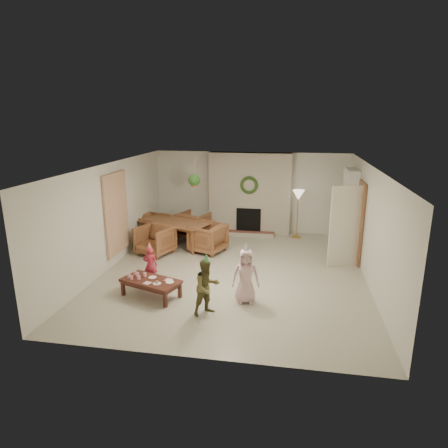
% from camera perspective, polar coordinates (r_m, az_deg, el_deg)
% --- Properties ---
extents(floor, '(7.00, 7.00, 0.00)m').
position_cam_1_polar(floor, '(9.38, 1.40, -6.93)').
color(floor, '#B7B29E').
rests_on(floor, ground).
extents(ceiling, '(7.00, 7.00, 0.00)m').
position_cam_1_polar(ceiling, '(8.74, 1.50, 8.42)').
color(ceiling, white).
rests_on(ceiling, wall_back).
extents(wall_back, '(7.00, 0.00, 7.00)m').
position_cam_1_polar(wall_back, '(12.36, 3.85, 4.61)').
color(wall_back, silver).
rests_on(wall_back, floor).
extents(wall_front, '(7.00, 0.00, 7.00)m').
position_cam_1_polar(wall_front, '(5.72, -3.79, -8.49)').
color(wall_front, silver).
rests_on(wall_front, floor).
extents(wall_left, '(0.00, 7.00, 7.00)m').
position_cam_1_polar(wall_left, '(9.86, -16.08, 1.23)').
color(wall_left, silver).
rests_on(wall_left, floor).
extents(wall_right, '(0.00, 7.00, 7.00)m').
position_cam_1_polar(wall_right, '(9.05, 20.58, -0.40)').
color(wall_right, silver).
rests_on(wall_right, floor).
extents(fireplace_mass, '(2.50, 0.40, 2.50)m').
position_cam_1_polar(fireplace_mass, '(12.17, 3.75, 4.43)').
color(fireplace_mass, '#592817').
rests_on(fireplace_mass, floor).
extents(fireplace_hearth, '(1.60, 0.30, 0.12)m').
position_cam_1_polar(fireplace_hearth, '(12.12, 3.47, -1.41)').
color(fireplace_hearth, maroon).
rests_on(fireplace_hearth, floor).
extents(fireplace_firebox, '(0.75, 0.12, 0.75)m').
position_cam_1_polar(fireplace_firebox, '(12.17, 3.59, 0.57)').
color(fireplace_firebox, black).
rests_on(fireplace_firebox, floor).
extents(fireplace_wreath, '(0.54, 0.10, 0.54)m').
position_cam_1_polar(fireplace_wreath, '(11.89, 3.65, 5.64)').
color(fireplace_wreath, '#234018').
rests_on(fireplace_wreath, fireplace_mass).
extents(floor_lamp_base, '(0.27, 0.27, 0.03)m').
position_cam_1_polar(floor_lamp_base, '(12.11, 10.45, -1.88)').
color(floor_lamp_base, gold).
rests_on(floor_lamp_base, floor).
extents(floor_lamp_post, '(0.03, 0.03, 1.31)m').
position_cam_1_polar(floor_lamp_post, '(11.93, 10.61, 1.18)').
color(floor_lamp_post, gold).
rests_on(floor_lamp_post, floor).
extents(floor_lamp_shade, '(0.35, 0.35, 0.29)m').
position_cam_1_polar(floor_lamp_shade, '(11.80, 10.76, 4.16)').
color(floor_lamp_shade, beige).
rests_on(floor_lamp_shade, floor_lamp_post).
extents(bookshelf_carcass, '(0.30, 1.00, 2.20)m').
position_cam_1_polar(bookshelf_carcass, '(11.26, 17.68, 2.05)').
color(bookshelf_carcass, white).
rests_on(bookshelf_carcass, floor).
extents(bookshelf_shelf_a, '(0.30, 0.92, 0.03)m').
position_cam_1_polar(bookshelf_shelf_a, '(11.42, 17.32, -1.12)').
color(bookshelf_shelf_a, white).
rests_on(bookshelf_shelf_a, bookshelf_carcass).
extents(bookshelf_shelf_b, '(0.30, 0.92, 0.03)m').
position_cam_1_polar(bookshelf_shelf_b, '(11.32, 17.48, 0.83)').
color(bookshelf_shelf_b, white).
rests_on(bookshelf_shelf_b, bookshelf_carcass).
extents(bookshelf_shelf_c, '(0.30, 0.92, 0.03)m').
position_cam_1_polar(bookshelf_shelf_c, '(11.23, 17.64, 2.80)').
color(bookshelf_shelf_c, white).
rests_on(bookshelf_shelf_c, bookshelf_carcass).
extents(bookshelf_shelf_d, '(0.30, 0.92, 0.03)m').
position_cam_1_polar(bookshelf_shelf_d, '(11.15, 17.81, 4.80)').
color(bookshelf_shelf_d, white).
rests_on(bookshelf_shelf_d, bookshelf_carcass).
extents(books_row_lower, '(0.20, 0.40, 0.24)m').
position_cam_1_polar(books_row_lower, '(11.24, 17.37, -0.64)').
color(books_row_lower, '#B13720').
rests_on(books_row_lower, bookshelf_shelf_a).
extents(books_row_mid, '(0.20, 0.44, 0.24)m').
position_cam_1_polar(books_row_mid, '(11.33, 17.41, 1.58)').
color(books_row_mid, '#235882').
rests_on(books_row_mid, bookshelf_shelf_b).
extents(books_row_upper, '(0.20, 0.36, 0.22)m').
position_cam_1_polar(books_row_upper, '(11.10, 17.66, 3.35)').
color(books_row_upper, gold).
rests_on(books_row_upper, bookshelf_shelf_c).
extents(door_frame, '(0.05, 0.86, 2.04)m').
position_cam_1_polar(door_frame, '(10.25, 19.08, 0.18)').
color(door_frame, brown).
rests_on(door_frame, floor).
extents(door_leaf, '(0.77, 0.32, 2.00)m').
position_cam_1_polar(door_leaf, '(9.83, 17.21, -0.41)').
color(door_leaf, beige).
rests_on(door_leaf, floor).
extents(curtain_panel, '(0.06, 1.20, 2.00)m').
position_cam_1_polar(curtain_panel, '(10.01, -15.38, 1.50)').
color(curtain_panel, beige).
rests_on(curtain_panel, wall_left).
extents(dining_table, '(2.26, 1.75, 0.70)m').
position_cam_1_polar(dining_table, '(11.21, -7.07, -1.35)').
color(dining_table, brown).
rests_on(dining_table, floor).
extents(dining_chair_near, '(1.08, 1.09, 0.78)m').
position_cam_1_polar(dining_chair_near, '(10.56, -9.99, -2.33)').
color(dining_chair_near, brown).
rests_on(dining_chair_near, floor).
extents(dining_chair_far, '(1.08, 1.09, 0.78)m').
position_cam_1_polar(dining_chair_far, '(11.88, -4.48, -0.13)').
color(dining_chair_far, brown).
rests_on(dining_chair_far, floor).
extents(dining_chair_left, '(1.09, 1.08, 0.78)m').
position_cam_1_polar(dining_chair_left, '(11.74, -10.46, -0.53)').
color(dining_chair_left, brown).
rests_on(dining_chair_left, floor).
extents(dining_chair_right, '(1.09, 1.08, 0.78)m').
position_cam_1_polar(dining_chair_right, '(10.59, -2.37, -2.04)').
color(dining_chair_right, brown).
rests_on(dining_chair_right, floor).
extents(hanging_plant_cord, '(0.01, 0.01, 0.70)m').
position_cam_1_polar(hanging_plant_cord, '(10.50, -4.39, 7.64)').
color(hanging_plant_cord, tan).
rests_on(hanging_plant_cord, ceiling).
extents(hanging_plant_pot, '(0.16, 0.16, 0.12)m').
position_cam_1_polar(hanging_plant_pot, '(10.55, -4.35, 5.75)').
color(hanging_plant_pot, brown).
rests_on(hanging_plant_pot, hanging_plant_cord).
extents(hanging_plant_foliage, '(0.32, 0.32, 0.32)m').
position_cam_1_polar(hanging_plant_foliage, '(10.53, -4.36, 6.40)').
color(hanging_plant_foliage, '#214818').
rests_on(hanging_plant_foliage, hanging_plant_pot).
extents(coffee_table_top, '(1.32, 0.95, 0.05)m').
position_cam_1_polar(coffee_table_top, '(8.17, -10.57, -8.14)').
color(coffee_table_top, '#4D2319').
rests_on(coffee_table_top, floor).
extents(coffee_table_apron, '(1.20, 0.83, 0.07)m').
position_cam_1_polar(coffee_table_apron, '(8.19, -10.55, -8.55)').
color(coffee_table_apron, '#4D2319').
rests_on(coffee_table_apron, floor).
extents(coffee_leg_fl, '(0.08, 0.08, 0.31)m').
position_cam_1_polar(coffee_leg_fl, '(8.41, -14.44, -9.02)').
color(coffee_leg_fl, '#4D2319').
rests_on(coffee_leg_fl, floor).
extents(coffee_leg_fr, '(0.08, 0.08, 0.31)m').
position_cam_1_polar(coffee_leg_fr, '(7.76, -8.53, -10.83)').
color(coffee_leg_fr, '#4D2319').
rests_on(coffee_leg_fr, floor).
extents(coffee_leg_bl, '(0.08, 0.08, 0.31)m').
position_cam_1_polar(coffee_leg_bl, '(8.73, -12.26, -7.94)').
color(coffee_leg_bl, '#4D2319').
rests_on(coffee_leg_bl, floor).
extents(coffee_leg_br, '(0.08, 0.08, 0.31)m').
position_cam_1_polar(coffee_leg_br, '(8.11, -6.43, -9.55)').
color(coffee_leg_br, '#4D2319').
rests_on(coffee_leg_br, floor).
extents(cup_a, '(0.08, 0.08, 0.08)m').
position_cam_1_polar(cup_a, '(8.33, -13.65, -7.33)').
color(cup_a, white).
rests_on(cup_a, coffee_table_top).
extents(cup_b, '(0.08, 0.08, 0.08)m').
position_cam_1_polar(cup_b, '(8.45, -12.81, -6.93)').
color(cup_b, white).
rests_on(cup_b, coffee_table_top).
extents(cup_c, '(0.08, 0.08, 0.08)m').
position_cam_1_polar(cup_c, '(8.23, -13.29, -7.59)').
color(cup_c, white).
rests_on(cup_c, coffee_table_top).
extents(cup_d, '(0.08, 0.08, 0.08)m').
position_cam_1_polar(cup_d, '(8.35, -12.45, -7.19)').
color(cup_d, white).
rests_on(cup_d, coffee_table_top).
extents(cup_e, '(0.08, 0.08, 0.08)m').
position_cam_1_polar(cup_e, '(8.20, -12.28, -7.62)').
color(cup_e, white).
rests_on(cup_e, coffee_table_top).
extents(cup_f, '(0.08, 0.08, 0.08)m').
position_cam_1_polar(cup_f, '(8.32, -11.45, -7.21)').
color(cup_f, white).
rests_on(cup_f, coffee_table_top).
extents(plate_a, '(0.21, 0.21, 0.01)m').
position_cam_1_polar(plate_a, '(8.26, -10.35, -7.62)').
color(plate_a, white).
rests_on(plate_a, coffee_table_top).
extents(plate_b, '(0.21, 0.21, 0.01)m').
position_cam_1_polar(plate_b, '(7.96, -9.72, -8.51)').
color(plate_b, white).
rests_on(plate_b, coffee_table_top).
extents(plate_c, '(0.21, 0.21, 0.01)m').
position_cam_1_polar(plate_c, '(7.98, -7.86, -8.34)').
color(plate_c, white).
rests_on(plate_c, coffee_table_top).
extents(food_scoop, '(0.08, 0.08, 0.06)m').
position_cam_1_polar(food_scoop, '(7.94, -9.73, -8.27)').
color(food_scoop, tan).
rests_on(food_scoop, plate_b).
extents(napkin_left, '(0.17, 0.17, 0.01)m').
position_cam_1_polar(napkin_left, '(8.01, -11.08, -8.40)').
color(napkin_left, '#E3A7BC').
rests_on(napkin_left, coffee_table_top).
extents(napkin_right, '(0.17, 0.17, 0.01)m').
position_cam_1_polar(napkin_right, '(8.09, -8.07, -8.03)').
color(napkin_right, '#E3A7BC').
rests_on(napkin_right, coffee_table_top).
extents(child_red, '(0.33, 0.24, 0.84)m').
position_cam_1_polar(child_red, '(8.75, -10.64, -5.91)').
color(child_red, '#BA273D').
rests_on(child_red, floor).
extents(party_hat_red, '(0.14, 0.14, 0.16)m').
position_cam_1_polar(party_hat_red, '(8.59, -10.79, -3.07)').
color(party_hat_red, gold).
rests_on(party_hat_red, child_red).
extents(child_plaid, '(0.66, 0.65, 1.07)m').
position_cam_1_polar(child_plaid, '(7.29, -2.51, -9.15)').
color(child_plaid, brown).
rests_on(child_plaid, floor).
extents(party_hat_plaid, '(0.17, 0.17, 0.17)m').
position_cam_1_polar(party_hat_plaid, '(7.08, -2.56, -4.92)').
color(party_hat_plaid, '#49AB53').
rests_on(party_hat_plaid, child_plaid).
extents(child_pink, '(0.59, 0.43, 1.09)m').
position_cam_1_polar(child_pink, '(7.75, 3.16, -7.54)').
color(child_pink, beige).
rests_on(child_pink, floor).
extents(party_hat_pink, '(0.14, 0.14, 0.20)m').
position_cam_1_polar(party_hat_pink, '(7.53, 3.22, -3.40)').
color(party_hat_pink, '#ADADB4').
rests_on(party_hat_pink, child_pink).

